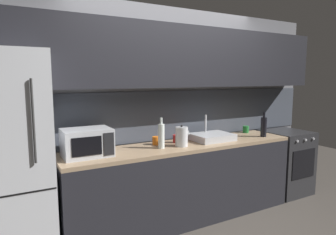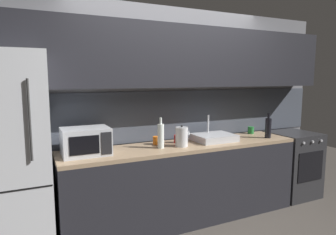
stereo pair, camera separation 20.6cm
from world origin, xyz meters
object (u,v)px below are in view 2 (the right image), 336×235
at_px(kettle, 182,137).
at_px(mug_orange, 157,140).
at_px(microwave, 86,141).
at_px(oven_range, 292,164).
at_px(refrigerator, 9,159).
at_px(wine_bottle_clear, 161,136).
at_px(mug_red, 178,139).
at_px(wine_bottle_dark, 268,128).
at_px(mug_green, 251,130).

height_order(kettle, mug_orange, kettle).
bearing_deg(kettle, microwave, 175.08).
height_order(oven_range, kettle, kettle).
relative_size(microwave, kettle, 1.91).
relative_size(refrigerator, oven_range, 2.10).
height_order(kettle, wine_bottle_clear, wine_bottle_clear).
relative_size(refrigerator, mug_orange, 20.71).
bearing_deg(mug_red, kettle, -103.87).
bearing_deg(wine_bottle_clear, mug_red, 29.25).
bearing_deg(kettle, wine_bottle_clear, 174.32).
bearing_deg(kettle, oven_range, 2.18).
bearing_deg(microwave, mug_orange, 8.74).
height_order(refrigerator, wine_bottle_dark, refrigerator).
distance_m(refrigerator, mug_red, 1.76).
bearing_deg(refrigerator, mug_red, 3.80).
relative_size(kettle, wine_bottle_clear, 0.72).
relative_size(wine_bottle_clear, mug_red, 3.60).
bearing_deg(refrigerator, microwave, 1.55).
xyz_separation_m(kettle, mug_red, (0.05, 0.19, -0.06)).
distance_m(oven_range, wine_bottle_clear, 2.14).
bearing_deg(mug_orange, wine_bottle_clear, -100.09).
bearing_deg(refrigerator, mug_orange, 5.50).
distance_m(microwave, wine_bottle_dark, 2.25).
xyz_separation_m(refrigerator, kettle, (1.71, -0.07, 0.06)).
distance_m(refrigerator, wine_bottle_clear, 1.47).
bearing_deg(microwave, wine_bottle_clear, -4.69).
relative_size(wine_bottle_dark, mug_red, 3.42).
distance_m(oven_range, wine_bottle_dark, 0.84).
bearing_deg(refrigerator, wine_bottle_clear, -1.80).
bearing_deg(microwave, mug_red, 5.22).
bearing_deg(wine_bottle_dark, mug_green, 89.25).
relative_size(kettle, mug_orange, 2.64).
distance_m(microwave, wine_bottle_clear, 0.79).
relative_size(mug_orange, mug_green, 0.98).
relative_size(microwave, mug_orange, 5.04).
distance_m(wine_bottle_clear, mug_green, 1.49).
distance_m(refrigerator, mug_orange, 1.51).
xyz_separation_m(refrigerator, oven_range, (3.52, -0.00, -0.50)).
height_order(wine_bottle_dark, mug_red, wine_bottle_dark).
distance_m(kettle, mug_orange, 0.31).
bearing_deg(mug_orange, microwave, -171.26).
height_order(kettle, mug_red, kettle).
relative_size(refrigerator, wine_bottle_clear, 5.64).
height_order(wine_bottle_clear, mug_red, wine_bottle_clear).
xyz_separation_m(oven_range, mug_orange, (-2.02, 0.15, 0.50)).
xyz_separation_m(microwave, mug_green, (2.25, 0.19, -0.09)).
height_order(refrigerator, mug_red, refrigerator).
bearing_deg(wine_bottle_clear, refrigerator, 178.20).
xyz_separation_m(microwave, mug_red, (1.08, 0.10, -0.09)).
relative_size(refrigerator, microwave, 4.11).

